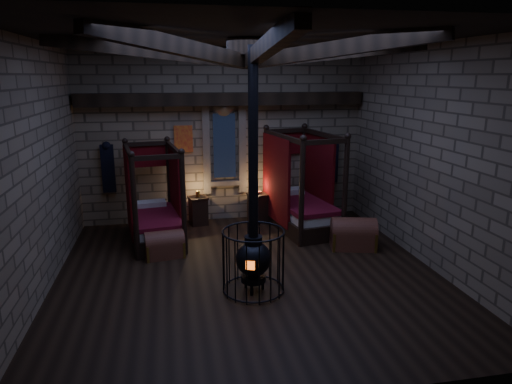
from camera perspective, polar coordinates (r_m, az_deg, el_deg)
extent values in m
cube|color=black|center=(8.66, -0.93, -10.21)|extent=(7.00, 7.00, 0.01)
cube|color=#847054|center=(11.44, -4.02, 6.80)|extent=(7.00, 0.02, 4.20)
cube|color=#847054|center=(4.71, 6.37, -4.31)|extent=(7.00, 0.02, 4.20)
cube|color=#847054|center=(8.19, -25.91, 2.35)|extent=(0.02, 7.00, 4.20)
cube|color=#847054|center=(9.27, 20.91, 4.11)|extent=(0.02, 7.00, 4.20)
cube|color=black|center=(7.90, -1.06, 18.72)|extent=(7.00, 7.00, 0.01)
cube|color=black|center=(11.17, -4.00, 11.51)|extent=(6.86, 0.35, 0.30)
cylinder|color=black|center=(7.89, -1.05, 17.63)|extent=(0.70, 0.70, 0.25)
cube|color=black|center=(11.42, -3.98, 5.77)|extent=(0.55, 0.04, 1.60)
cube|color=maroon|center=(11.32, -9.06, 6.58)|extent=(0.45, 0.03, 0.65)
cube|color=black|center=(11.40, -18.00, 2.79)|extent=(0.30, 0.10, 1.15)
cube|color=black|center=(12.04, 9.50, 3.89)|extent=(0.30, 0.10, 1.15)
cube|color=black|center=(10.45, -12.38, -5.13)|extent=(1.31, 2.12, 0.35)
cube|color=beige|center=(10.36, -12.46, -3.73)|extent=(1.17, 1.95, 0.21)
cube|color=maroon|center=(10.32, -12.50, -3.02)|extent=(1.24, 2.00, 0.10)
cube|color=beige|center=(10.99, -12.98, -1.46)|extent=(0.71, 0.43, 0.13)
cube|color=#5D080A|center=(11.00, -13.45, 4.42)|extent=(1.05, 0.20, 0.53)
cylinder|color=black|center=(9.23, -14.90, -2.14)|extent=(0.11, 0.11, 2.11)
cylinder|color=black|center=(11.08, -15.68, 0.55)|extent=(0.11, 0.11, 2.11)
cylinder|color=black|center=(9.34, -9.03, -1.63)|extent=(0.11, 0.11, 2.11)
cylinder|color=black|center=(11.17, -10.78, 0.94)|extent=(0.11, 0.11, 2.11)
cube|color=#5D080A|center=(10.42, -15.62, -0.04)|extent=(0.26, 1.43, 1.87)
cube|color=#5D080A|center=(10.52, -10.09, 0.41)|extent=(0.26, 1.43, 1.87)
cube|color=black|center=(11.07, 5.73, -3.65)|extent=(1.46, 2.33, 0.38)
cube|color=beige|center=(10.98, 5.77, -2.20)|extent=(1.31, 2.15, 0.23)
cube|color=maroon|center=(10.94, 5.79, -1.46)|extent=(1.38, 2.20, 0.10)
cube|color=beige|center=(11.61, 4.11, 0.04)|extent=(0.78, 0.48, 0.15)
cube|color=#5D080A|center=(11.63, 3.64, 6.14)|extent=(1.15, 0.23, 0.58)
cylinder|color=black|center=(9.67, 5.74, -0.36)|extent=(0.12, 0.12, 2.31)
cylinder|color=black|center=(11.55, 1.25, 2.13)|extent=(0.12, 0.12, 2.31)
cylinder|color=black|center=(10.16, 11.08, 0.16)|extent=(0.12, 0.12, 2.31)
cylinder|color=black|center=(11.96, 5.95, 2.49)|extent=(0.12, 0.12, 2.31)
cube|color=#5D080A|center=(10.86, 2.50, 1.62)|extent=(0.31, 1.56, 2.05)
cube|color=#5D080A|center=(11.32, 7.71, 2.03)|extent=(0.31, 1.56, 2.05)
cube|color=brown|center=(9.56, -11.35, -7.01)|extent=(0.84, 0.58, 0.32)
cylinder|color=brown|center=(9.51, -11.40, -6.10)|extent=(0.84, 0.58, 0.47)
cube|color=#AE9335|center=(9.53, -13.51, -7.21)|extent=(0.12, 0.49, 0.34)
cube|color=#AE9335|center=(9.61, -9.21, -6.79)|extent=(0.12, 0.49, 0.34)
cube|color=brown|center=(10.04, 12.03, -5.79)|extent=(1.05, 0.78, 0.39)
cylinder|color=brown|center=(9.98, 12.09, -4.75)|extent=(1.05, 0.78, 0.57)
cube|color=#AE9335|center=(9.98, 9.55, -5.80)|extent=(0.20, 0.59, 0.41)
cube|color=#AE9335|center=(10.12, 14.47, -5.78)|extent=(0.20, 0.59, 0.41)
cube|color=black|center=(11.38, -7.21, -2.43)|extent=(0.47, 0.46, 0.67)
cube|color=black|center=(11.29, -7.27, -0.71)|extent=(0.52, 0.50, 0.04)
cylinder|color=#AE9335|center=(11.26, -7.28, -0.25)|extent=(0.10, 0.10, 0.15)
cube|color=black|center=(11.49, 0.23, -2.08)|extent=(0.50, 0.48, 0.69)
cube|color=black|center=(11.40, 0.23, -0.32)|extent=(0.55, 0.53, 0.04)
cube|color=brown|center=(11.38, 0.23, -0.04)|extent=(0.20, 0.17, 0.05)
cylinder|color=black|center=(7.94, -0.33, -10.68)|extent=(0.43, 0.43, 0.11)
sphere|color=black|center=(7.80, -0.33, -8.32)|extent=(0.60, 0.60, 0.60)
cylinder|color=black|center=(7.68, -0.34, -6.10)|extent=(0.30, 0.30, 0.15)
cube|color=#FF5914|center=(7.54, -0.73, -9.16)|extent=(0.15, 0.07, 0.15)
cylinder|color=black|center=(7.28, -0.35, 5.74)|extent=(0.16, 0.16, 3.08)
torus|color=black|center=(8.03, -0.33, -11.94)|extent=(1.07, 1.07, 0.03)
torus|color=black|center=(7.63, -0.34, -4.96)|extent=(1.07, 1.07, 0.03)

